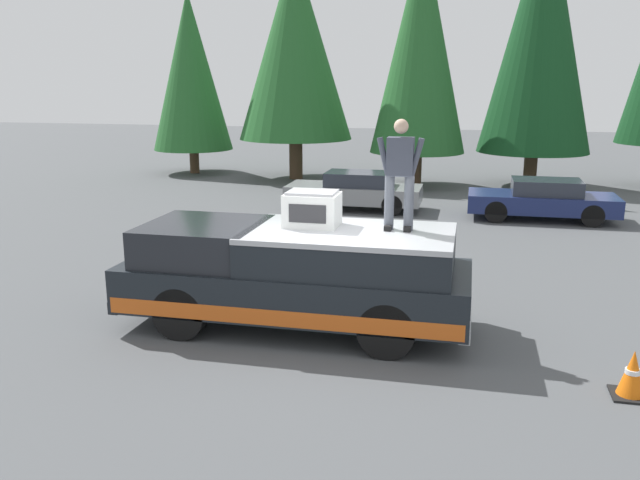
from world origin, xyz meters
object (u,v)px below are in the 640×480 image
(parked_car_grey, at_px, (355,191))
(traffic_cone, at_px, (632,375))
(parked_car_navy, at_px, (543,200))
(compressor_unit, at_px, (312,209))
(pickup_truck, at_px, (295,275))
(person_on_truck_bed, at_px, (400,172))

(parked_car_grey, bearing_deg, traffic_cone, -154.02)
(parked_car_navy, bearing_deg, traffic_cone, -179.63)
(parked_car_grey, bearing_deg, compressor_unit, -173.96)
(pickup_truck, relative_size, person_on_truck_bed, 3.28)
(compressor_unit, bearing_deg, traffic_cone, -109.16)
(traffic_cone, bearing_deg, person_on_truck_bed, 63.08)
(pickup_truck, relative_size, traffic_cone, 8.94)
(parked_car_navy, height_order, traffic_cone, parked_car_navy)
(pickup_truck, relative_size, compressor_unit, 6.60)
(pickup_truck, bearing_deg, person_on_truck_bed, -81.80)
(pickup_truck, xyz_separation_m, traffic_cone, (-1.38, -4.76, -0.58))
(traffic_cone, bearing_deg, parked_car_grey, 25.98)
(parked_car_navy, bearing_deg, parked_car_grey, 86.45)
(compressor_unit, height_order, traffic_cone, compressor_unit)
(parked_car_grey, height_order, traffic_cone, parked_car_grey)
(parked_car_grey, bearing_deg, pickup_truck, -175.42)
(pickup_truck, height_order, compressor_unit, compressor_unit)
(pickup_truck, distance_m, parked_car_grey, 10.09)
(compressor_unit, relative_size, person_on_truck_bed, 0.50)
(pickup_truck, height_order, parked_car_grey, pickup_truck)
(compressor_unit, bearing_deg, parked_car_navy, -25.08)
(pickup_truck, bearing_deg, parked_car_navy, -25.79)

